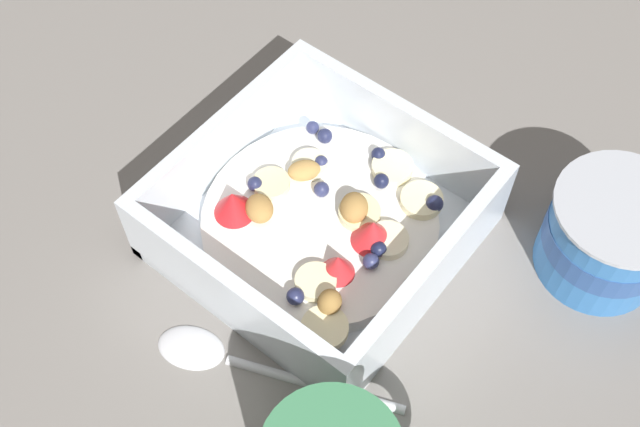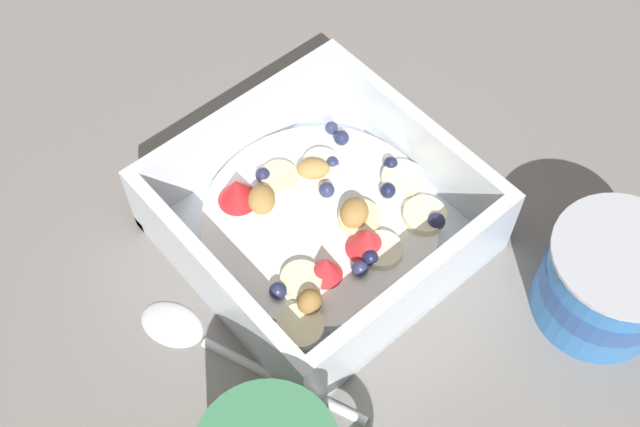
% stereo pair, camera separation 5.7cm
% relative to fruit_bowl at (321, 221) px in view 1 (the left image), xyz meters
% --- Properties ---
extents(ground_plane, '(2.40, 2.40, 0.00)m').
position_rel_fruit_bowl_xyz_m(ground_plane, '(0.02, -0.01, -0.02)').
color(ground_plane, gray).
extents(fruit_bowl, '(0.20, 0.20, 0.07)m').
position_rel_fruit_bowl_xyz_m(fruit_bowl, '(0.00, 0.00, 0.00)').
color(fruit_bowl, white).
rests_on(fruit_bowl, ground).
extents(spoon, '(0.08, 0.17, 0.01)m').
position_rel_fruit_bowl_xyz_m(spoon, '(0.12, 0.01, -0.02)').
color(spoon, silver).
rests_on(spoon, ground).
extents(yogurt_cup, '(0.09, 0.09, 0.07)m').
position_rel_fruit_bowl_xyz_m(yogurt_cup, '(-0.11, 0.17, 0.02)').
color(yogurt_cup, '#3370B7').
rests_on(yogurt_cup, ground).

